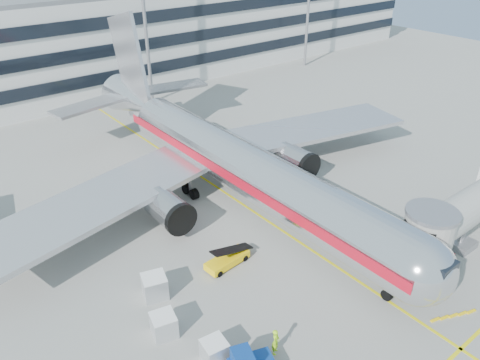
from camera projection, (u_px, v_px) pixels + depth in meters
ground at (309, 249)px, 40.88m from camera, size 180.00×180.00×0.00m
lead_in_line at (239, 202)px, 47.71m from camera, size 0.25×70.00×0.01m
stop_bar at (461, 349)px, 31.32m from camera, size 6.00×0.25×0.01m
main_jet at (228, 159)px, 46.82m from camera, size 50.95×48.70×16.06m
jet_bridge at (479, 203)px, 40.16m from camera, size 17.80×4.50×7.00m
terminal at (57, 41)px, 76.66m from camera, size 150.00×24.25×15.60m
light_mast_centre at (143, 2)px, 66.68m from camera, size 2.40×1.20×25.45m
belt_loader at (227, 259)px, 38.70m from camera, size 4.22×1.82×1.99m
cargo_container_left at (164, 325)px, 32.03m from camera, size 1.94×1.94×1.72m
cargo_container_right at (155, 286)px, 35.30m from camera, size 2.18×2.18×1.87m
cargo_container_front at (215, 351)px, 30.16m from camera, size 1.71×1.71×1.62m
ramp_worker at (276, 342)px, 30.61m from camera, size 0.87×0.81×2.00m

